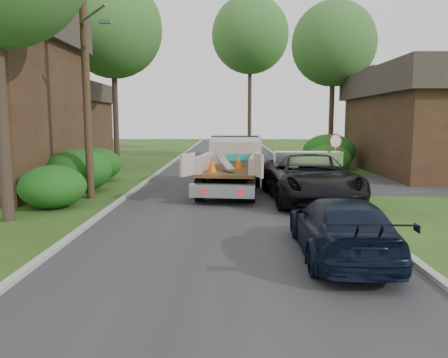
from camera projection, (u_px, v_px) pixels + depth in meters
The scene contains 19 objects.
ground at pixel (227, 229), 12.51m from camera, with size 120.00×120.00×0.00m, color #254413.
road at pixel (228, 181), 22.41m from camera, with size 8.00×90.00×0.02m, color #28282B.
curb_left at pixel (149, 180), 22.45m from camera, with size 0.20×90.00×0.12m, color #9E9E99.
curb_right at pixel (308, 180), 22.36m from camera, with size 0.20×90.00×0.12m, color #9E9E99.
stop_sign at pixel (335, 148), 21.12m from camera, with size 0.71×0.32×2.48m.
utility_pole at pixel (86, 66), 16.81m from camera, with size 2.42×1.25×10.00m.
house_left_far at pixel (56, 121), 34.06m from camera, with size 7.56×7.56×6.00m.
house_right at pixel (448, 119), 25.80m from camera, with size 9.72×12.96×6.20m.
hedge_left_a at pixel (53, 187), 15.45m from camera, with size 2.34×2.34×1.53m, color #104911.
hedge_left_b at pixel (78, 171), 18.90m from camera, with size 2.86×2.86×1.87m, color #104911.
hedge_left_c at pixel (96, 164), 22.38m from camera, with size 2.60×2.60×1.70m, color #104911.
hedge_right_a at pixel (328, 159), 25.20m from camera, with size 2.60×2.60×1.70m, color #104911.
hedge_right_b at pixel (329, 151), 28.13m from camera, with size 3.38×3.38×2.21m, color #104911.
tree_left_far at pixel (113, 29), 28.23m from camera, with size 6.40×6.40×12.20m.
tree_right_far at pixel (334, 44), 31.10m from camera, with size 6.00×6.00×11.50m.
tree_center_far at pixel (250, 35), 40.73m from camera, with size 7.20×7.20×14.60m.
flatbed_truck at pixel (234, 161), 19.48m from camera, with size 3.34×6.59×2.40m.
black_pickup at pixel (309, 177), 16.80m from camera, with size 3.05×6.62×1.84m, color black.
navy_suv at pixel (341, 228), 9.91m from camera, with size 1.92×4.73×1.37m, color black.
Camera 1 is at (0.06, -12.20, 3.11)m, focal length 35.00 mm.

